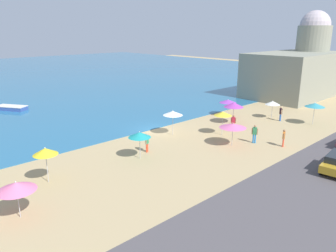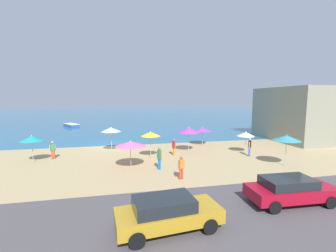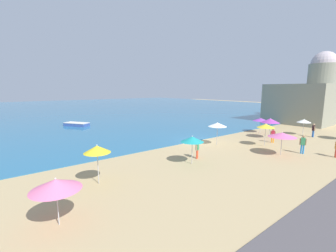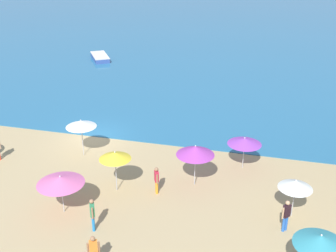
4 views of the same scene
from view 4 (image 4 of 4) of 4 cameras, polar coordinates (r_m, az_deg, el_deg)
ground_plane at (r=31.17m, az=-9.81°, el=-1.45°), size 160.00×160.00×0.00m
sea at (r=82.45m, az=6.08°, el=14.79°), size 150.00×110.00×0.05m
beach_umbrella_0 at (r=22.39m, az=-14.37°, el=-7.12°), size 2.47×2.47×2.22m
beach_umbrella_1 at (r=23.96m, az=3.73°, el=-3.34°), size 2.21×2.21×2.58m
beach_umbrella_4 at (r=22.37m, az=16.90°, el=-7.59°), size 1.75×1.75×2.19m
beach_umbrella_5 at (r=27.79m, az=-11.70°, el=0.31°), size 2.00×2.00×2.57m
beach_umbrella_7 at (r=26.27m, az=10.33°, el=-2.04°), size 2.11×2.11×2.13m
beach_umbrella_8 at (r=23.56m, az=-7.19°, el=-4.01°), size 1.81×1.81×2.51m
beach_umbrella_9 at (r=18.35m, az=19.97°, el=-14.35°), size 2.17×2.17×2.59m
bather_0 at (r=19.27m, az=-10.03°, el=-16.22°), size 0.52×0.36×1.65m
bather_1 at (r=23.79m, az=-1.56°, el=-7.16°), size 0.35×0.53×1.65m
bather_2 at (r=21.29m, az=-10.19°, el=-11.51°), size 0.35×0.53×1.79m
bather_3 at (r=21.72m, az=15.72°, el=-11.42°), size 0.42×0.44×1.74m
skiff_nearshore at (r=51.21m, az=-9.22°, el=9.21°), size 3.59×4.45×0.57m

